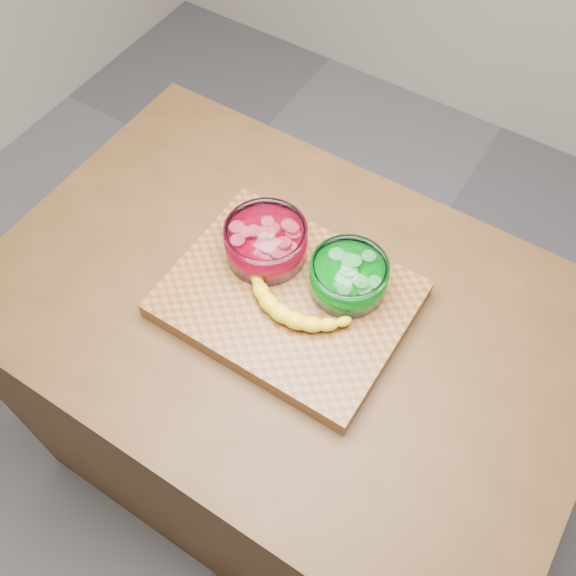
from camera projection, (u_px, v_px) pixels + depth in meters
The scene contains 6 objects.
ground at pixel (288, 456), 2.01m from camera, with size 3.50×3.50×0.00m, color #5E5E63.
counter at pixel (288, 398), 1.63m from camera, with size 1.20×0.80×0.90m, color #492E16.
cutting_board at pixel (288, 299), 1.24m from camera, with size 0.45×0.35×0.04m, color brown.
bowl_red at pixel (266, 242), 1.24m from camera, with size 0.16×0.16×0.08m.
bowl_green at pixel (348, 277), 1.20m from camera, with size 0.15×0.15×0.07m.
banana at pixel (293, 302), 1.19m from camera, with size 0.26×0.12×0.04m, color yellow, non-canonical shape.
Camera 1 is at (0.35, -0.56, 1.97)m, focal length 40.00 mm.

